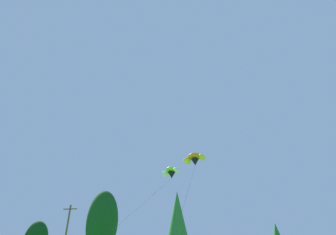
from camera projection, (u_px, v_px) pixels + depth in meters
name	position (u px, v px, depth m)	size (l,w,h in m)	color
treeline_tree_c	(102.00, 222.00, 49.37)	(5.75, 5.75, 14.62)	#472D19
treeline_tree_d	(178.00, 221.00, 47.83)	(4.71, 4.71, 14.15)	#472D19
parafoil_kite_high_lime_white	(171.00, 172.00, 33.43)	(6.32, 15.30, 11.45)	#93D633
parafoil_kite_mid_orange	(195.00, 159.00, 33.38)	(3.83, 9.63, 13.41)	orange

